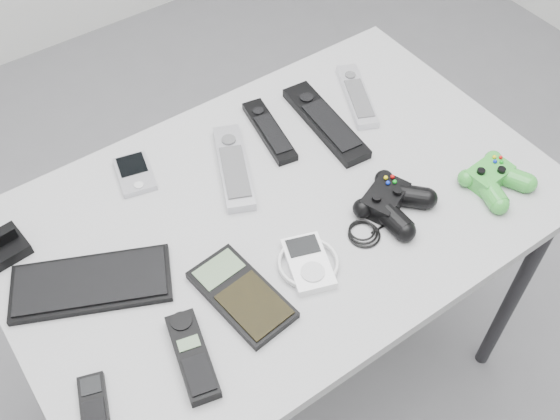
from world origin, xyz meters
TOP-DOWN VIEW (x-y plane):
  - floor at (0.00, 0.00)m, footprint 3.50×3.50m
  - desk at (-0.08, 0.06)m, footprint 1.03×0.66m
  - pda_keyboard at (-0.44, 0.10)m, footprint 0.29×0.22m
  - pda at (-0.27, 0.28)m, footprint 0.09×0.11m
  - remote_silver_a at (-0.10, 0.19)m, footprint 0.14×0.22m
  - remote_black_a at (0.01, 0.23)m, footprint 0.08×0.19m
  - remote_black_b at (0.12, 0.18)m, footprint 0.08×0.25m
  - remote_silver_b at (0.23, 0.21)m, footprint 0.12×0.20m
  - mobile_phone at (-0.53, -0.10)m, footprint 0.07×0.10m
  - cordless_handset at (-0.37, -0.12)m, footprint 0.08×0.16m
  - calculator at (-0.25, -0.07)m, footprint 0.11×0.20m
  - mp3_player at (-0.12, -0.08)m, footprint 0.14×0.14m
  - controller_black at (0.09, -0.06)m, footprint 0.26×0.21m
  - controller_green at (0.29, -0.13)m, footprint 0.13×0.14m

SIDE VIEW (x-z plane):
  - floor at x=0.00m, z-range 0.00..0.00m
  - desk at x=-0.08m, z-range 0.29..0.98m
  - mobile_phone at x=-0.53m, z-range 0.69..0.71m
  - pda at x=-0.27m, z-range 0.69..0.71m
  - pda_keyboard at x=-0.44m, z-range 0.69..0.71m
  - calculator at x=-0.25m, z-range 0.69..0.71m
  - remote_black_a at x=0.01m, z-range 0.69..0.71m
  - remote_silver_b at x=0.23m, z-range 0.69..0.71m
  - mp3_player at x=-0.12m, z-range 0.69..0.71m
  - remote_black_b at x=0.12m, z-range 0.69..0.72m
  - remote_silver_a at x=-0.10m, z-range 0.69..0.72m
  - cordless_handset at x=-0.37m, z-range 0.69..0.72m
  - controller_green at x=0.29m, z-range 0.69..0.73m
  - controller_black at x=0.09m, z-range 0.69..0.74m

